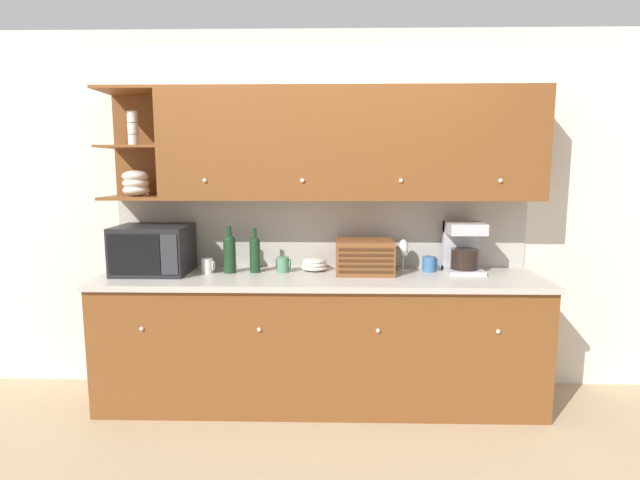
% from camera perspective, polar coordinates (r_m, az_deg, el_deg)
% --- Properties ---
extents(ground_plane, '(24.00, 24.00, 0.00)m').
position_cam_1_polar(ground_plane, '(4.01, 0.07, -15.85)').
color(ground_plane, tan).
extents(wall_back, '(5.40, 0.06, 2.60)m').
position_cam_1_polar(wall_back, '(3.70, 0.09, 3.04)').
color(wall_back, silver).
rests_on(wall_back, ground_plane).
extents(counter_unit, '(3.02, 0.66, 0.91)m').
position_cam_1_polar(counter_unit, '(3.54, -0.04, -11.22)').
color(counter_unit, brown).
rests_on(counter_unit, ground_plane).
extents(backsplash_panel, '(3.00, 0.01, 0.51)m').
position_cam_1_polar(backsplash_panel, '(3.68, 0.08, 0.88)').
color(backsplash_panel, '#B7B2A8').
rests_on(backsplash_panel, counter_unit).
extents(upper_cabinets, '(3.00, 0.39, 0.75)m').
position_cam_1_polar(upper_cabinets, '(3.48, 2.76, 10.79)').
color(upper_cabinets, brown).
rests_on(upper_cabinets, backsplash_panel).
extents(microwave, '(0.49, 0.42, 0.33)m').
position_cam_1_polar(microwave, '(3.66, -18.51, -1.02)').
color(microwave, black).
rests_on(microwave, counter_unit).
extents(mug_blue_second, '(0.09, 0.08, 0.10)m').
position_cam_1_polar(mug_blue_second, '(3.56, -12.75, -2.90)').
color(mug_blue_second, silver).
rests_on(mug_blue_second, counter_unit).
extents(second_wine_bottle, '(0.09, 0.09, 0.33)m').
position_cam_1_polar(second_wine_bottle, '(3.53, -10.29, -1.33)').
color(second_wine_bottle, '#19381E').
rests_on(second_wine_bottle, counter_unit).
extents(wine_bottle, '(0.07, 0.07, 0.31)m').
position_cam_1_polar(wine_bottle, '(3.52, -7.45, -1.43)').
color(wine_bottle, '#19381E').
rests_on(wine_bottle, counter_unit).
extents(mug, '(0.10, 0.09, 0.11)m').
position_cam_1_polar(mug, '(3.52, -4.19, -2.82)').
color(mug, '#4C845B').
rests_on(mug, counter_unit).
extents(bowl_stack_on_counter, '(0.19, 0.19, 0.09)m').
position_cam_1_polar(bowl_stack_on_counter, '(3.57, -0.65, -2.79)').
color(bowl_stack_on_counter, silver).
rests_on(bowl_stack_on_counter, counter_unit).
extents(bread_box, '(0.40, 0.30, 0.23)m').
position_cam_1_polar(bread_box, '(3.47, 5.11, -1.92)').
color(bread_box, brown).
rests_on(bread_box, counter_unit).
extents(wine_glass, '(0.07, 0.07, 0.22)m').
position_cam_1_polar(wine_glass, '(3.61, 9.50, -1.06)').
color(wine_glass, silver).
rests_on(wine_glass, counter_unit).
extents(mug_patterned_third, '(0.11, 0.10, 0.11)m').
position_cam_1_polar(mug_patterned_third, '(3.62, 12.41, -2.69)').
color(mug_patterned_third, '#38669E').
rests_on(mug_patterned_third, counter_unit).
extents(coffee_maker, '(0.25, 0.26, 0.35)m').
position_cam_1_polar(coffee_maker, '(3.64, 16.06, -0.78)').
color(coffee_maker, '#B7B7BC').
rests_on(coffee_maker, counter_unit).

